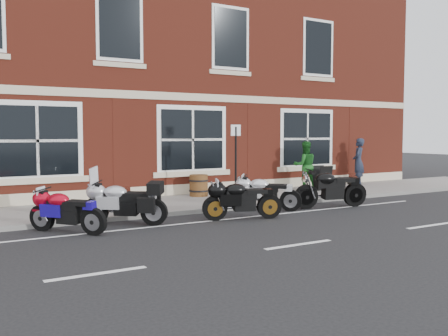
{
  "coord_description": "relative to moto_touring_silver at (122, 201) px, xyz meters",
  "views": [
    {
      "loc": [
        -6.18,
        -10.57,
        2.19
      ],
      "look_at": [
        1.02,
        1.6,
        1.2
      ],
      "focal_mm": 40.0,
      "sensor_mm": 36.0,
      "label": 1
    }
  ],
  "objects": [
    {
      "name": "moto_sport_silver",
      "position": [
        4.22,
        0.07,
        -0.05
      ],
      "size": [
        1.52,
        1.49,
        0.9
      ],
      "rotation": [
        0.0,
        0.0,
        0.79
      ],
      "color": "black",
      "rests_on": "ground"
    },
    {
      "name": "barrel_planter",
      "position": [
        3.66,
        3.03,
        -0.09
      ],
      "size": [
        0.63,
        0.63,
        0.7
      ],
      "color": "#452A12",
      "rests_on": "sidewalk"
    },
    {
      "name": "a_board_sign",
      "position": [
        8.27,
        2.21,
        0.01
      ],
      "size": [
        0.57,
        0.4,
        0.9
      ],
      "primitive_type": null,
      "rotation": [
        0.0,
        0.0,
        -0.07
      ],
      "color": "black",
      "rests_on": "sidewalk"
    },
    {
      "name": "moto_touring_silver",
      "position": [
        0.0,
        0.0,
        0.0
      ],
      "size": [
        1.73,
        1.41,
        1.39
      ],
      "rotation": [
        0.0,
        0.0,
        0.9
      ],
      "color": "black",
      "rests_on": "ground"
    },
    {
      "name": "pedestrian_right",
      "position": [
        7.89,
        2.71,
        0.44
      ],
      "size": [
        1.05,
        0.95,
        1.77
      ],
      "primitive_type": "imported",
      "rotation": [
        0.0,
        0.0,
        2.76
      ],
      "color": "#18561B",
      "rests_on": "sidewalk"
    },
    {
      "name": "moto_sport_red",
      "position": [
        -1.39,
        -0.36,
        -0.06
      ],
      "size": [
        1.33,
        1.61,
        0.88
      ],
      "rotation": [
        0.0,
        0.0,
        0.68
      ],
      "color": "black",
      "rests_on": "ground"
    },
    {
      "name": "moto_naked_black",
      "position": [
        6.14,
        -0.47,
        0.04
      ],
      "size": [
        2.3,
        0.66,
        1.04
      ],
      "rotation": [
        0.0,
        0.0,
        1.35
      ],
      "color": "black",
      "rests_on": "ground"
    },
    {
      "name": "sidewalk",
      "position": [
        2.25,
        2.13,
        -0.5
      ],
      "size": [
        30.0,
        3.0,
        0.12
      ],
      "primitive_type": "cube",
      "color": "slate",
      "rests_on": "ground"
    },
    {
      "name": "moto_sport_black",
      "position": [
        2.81,
        -0.86,
        -0.03
      ],
      "size": [
        2.01,
        0.73,
        0.93
      ],
      "rotation": [
        0.0,
        0.0,
        1.27
      ],
      "color": "black",
      "rests_on": "ground"
    },
    {
      "name": "pedestrian_left",
      "position": [
        10.91,
        3.02,
        0.49
      ],
      "size": [
        0.81,
        0.76,
        1.86
      ],
      "primitive_type": "imported",
      "rotation": [
        0.0,
        0.0,
        3.78
      ],
      "color": "#1C2333",
      "rests_on": "sidewalk"
    },
    {
      "name": "kerb",
      "position": [
        2.25,
        0.55,
        -0.5
      ],
      "size": [
        30.0,
        0.16,
        0.12
      ],
      "primitive_type": "cube",
      "color": "slate",
      "rests_on": "ground"
    },
    {
      "name": "pub_building",
      "position": [
        2.25,
        9.63,
        5.44
      ],
      "size": [
        24.0,
        12.0,
        12.0
      ],
      "primitive_type": "cube",
      "color": "maroon",
      "rests_on": "ground"
    },
    {
      "name": "parking_sign",
      "position": [
        3.96,
        1.21,
        0.9
      ],
      "size": [
        0.33,
        0.06,
        2.32
      ],
      "rotation": [
        0.0,
        0.0,
        -0.03
      ],
      "color": "black",
      "rests_on": "sidewalk"
    },
    {
      "name": "ground",
      "position": [
        2.25,
        -0.87,
        -0.56
      ],
      "size": [
        80.0,
        80.0,
        0.0
      ],
      "primitive_type": "plane",
      "color": "black",
      "rests_on": "ground"
    }
  ]
}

